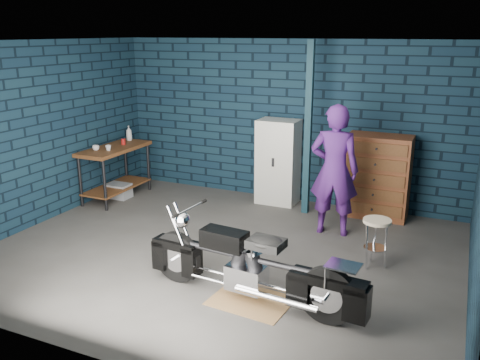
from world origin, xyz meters
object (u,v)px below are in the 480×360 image
object	(u,v)px
locker	(278,162)
shop_stool	(376,243)
person	(334,170)
storage_bin	(119,191)
workbench	(116,173)
tool_chest	(377,177)
motorcycle	(251,261)

from	to	relation	value
locker	shop_stool	xyz separation A→B (m)	(1.96, -1.83, -0.40)
person	storage_bin	distance (m)	3.90
workbench	tool_chest	bearing A→B (deg)	12.07
motorcycle	tool_chest	bearing A→B (deg)	81.95
person	tool_chest	world-z (taller)	person
person	shop_stool	bearing A→B (deg)	125.07
person	locker	distance (m)	1.54
workbench	locker	size ratio (longest dim) A/B	0.99
shop_stool	person	bearing A→B (deg)	131.34
workbench	locker	bearing A→B (deg)	19.10
tool_chest	shop_stool	size ratio (longest dim) A/B	2.08
workbench	motorcycle	bearing A→B (deg)	-33.29
workbench	storage_bin	distance (m)	0.33
workbench	shop_stool	bearing A→B (deg)	-11.22
person	tool_chest	bearing A→B (deg)	-121.51
motorcycle	locker	size ratio (longest dim) A/B	1.52
storage_bin	tool_chest	distance (m)	4.39
workbench	locker	world-z (taller)	locker
motorcycle	tool_chest	world-z (taller)	tool_chest
motorcycle	person	world-z (taller)	person
motorcycle	shop_stool	size ratio (longest dim) A/B	3.47
motorcycle	tool_chest	distance (m)	3.33
storage_bin	locker	xyz separation A→B (m)	(2.62, 0.90, 0.59)
workbench	tool_chest	distance (m)	4.38
motorcycle	storage_bin	distance (m)	4.23
workbench	motorcycle	world-z (taller)	motorcycle
tool_chest	person	bearing A→B (deg)	-115.24
workbench	locker	xyz separation A→B (m)	(2.64, 0.92, 0.25)
storage_bin	tool_chest	world-z (taller)	tool_chest
locker	shop_stool	world-z (taller)	locker
tool_chest	motorcycle	bearing A→B (deg)	-103.00
storage_bin	workbench	bearing A→B (deg)	-143.97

